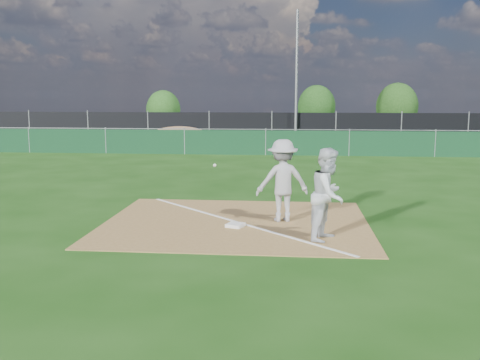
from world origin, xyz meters
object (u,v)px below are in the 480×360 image
Objects in this scene: light_pole at (296,77)px; tree_mid at (317,107)px; car_mid at (282,126)px; car_right at (358,128)px; tree_left at (163,110)px; tree_right at (397,107)px; play_at_first at (282,181)px; runner at (328,194)px; car_left at (193,123)px; first_base at (235,225)px.

light_pole is 12.20m from tree_mid.
tree_mid is at bearing -21.78° from car_mid.
tree_left is (-15.00, 4.80, 1.09)m from car_right.
car_mid is at bearing -153.73° from tree_right.
runner is at bearing -57.64° from play_at_first.
car_mid is at bearing -94.34° from car_left.
light_pole is 21.68m from play_at_first.
first_base is 27.71m from car_mid.
light_pole is 1.71× the size of car_left.
tree_left is at bearing 88.46° from car_right.
car_right is (5.31, -1.02, -0.09)m from car_mid.
first_base is at bearing -95.51° from tree_mid.
light_pole is 14.35m from tree_left.
runner is 0.40× the size of car_left.
tree_mid reaches higher than tree_left.
tree_left is 0.85× the size of tree_right.
tree_right is at bearing 11.04° from runner.
play_at_first is at bearing 33.28° from first_base.
play_at_first is (-0.45, -21.47, -3.03)m from light_pole.
play_at_first is 27.95m from car_left.
light_pole is at bearing 152.43° from car_right.
tree_left is 0.88× the size of tree_mid.
play_at_first is at bearing -177.09° from car_mid.
play_at_first is 1.23× the size of runner.
light_pole reaches higher than car_right.
tree_mid is 6.50m from tree_right.
tree_mid is at bearing 84.49° from first_base.
tree_right is (7.54, 32.96, 1.04)m from runner.
car_right is 1.04× the size of tree_right.
play_at_first is 32.46m from tree_left.
tree_right is at bearing 2.02° from tree_left.
first_base is at bearing -93.80° from light_pole.
light_pole is 6.55m from car_mid.
play_at_first is 0.60× the size of tree_right.
tree_right is at bearing -78.45° from car_left.
light_pole is at bearing -98.65° from tree_mid.
car_left is (-6.09, 27.70, 0.75)m from first_base.
car_right is (11.92, -1.02, -0.21)m from car_left.
tree_right is (3.67, 5.45, 1.39)m from car_right.
tree_left reaches higher than car_left.
tree_right is (15.59, 4.44, 1.18)m from car_left.
tree_left is at bearing 34.92° from car_left.
tree_mid is 0.96× the size of tree_right.
car_left is at bearing 39.69° from runner.
car_left is at bearing 102.39° from first_base.
car_left is 6.60m from car_mid.
tree_left reaches higher than car_right.
tree_mid reaches higher than car_left.
first_base is 28.37m from car_left.
car_mid is 1.06× the size of tree_right.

